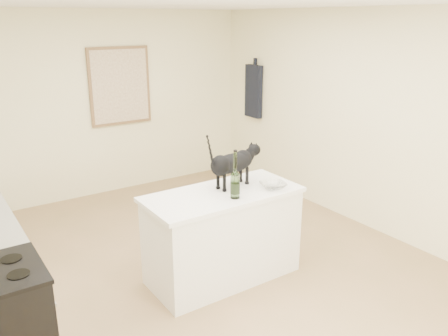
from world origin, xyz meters
TOP-DOWN VIEW (x-y plane):
  - floor at (0.00, 0.00)m, footprint 5.50×5.50m
  - ceiling at (0.00, 0.00)m, footprint 5.50×5.50m
  - wall_back at (0.00, 2.75)m, footprint 4.50×0.00m
  - wall_right at (2.25, 0.00)m, footprint 0.00×5.50m
  - island_base at (0.10, -0.20)m, footprint 1.44×0.67m
  - island_top at (0.10, -0.20)m, footprint 1.50×0.70m
  - stove at (-1.95, -0.60)m, footprint 0.60×0.60m
  - artwork_frame at (0.30, 2.72)m, footprint 0.90×0.03m
  - artwork_canvas at (0.30, 2.70)m, footprint 0.82×0.00m
  - hanging_garment at (2.19, 2.05)m, footprint 0.08×0.34m
  - black_cat at (0.26, -0.12)m, footprint 0.63×0.27m
  - wine_bottle at (0.12, -0.38)m, footprint 0.11×0.11m
  - glass_bowl at (0.56, -0.39)m, footprint 0.30×0.30m

SIDE VIEW (x-z plane):
  - floor at x=0.00m, z-range 0.00..0.00m
  - island_base at x=0.10m, z-range 0.00..0.86m
  - stove at x=-1.95m, z-range 0.00..0.90m
  - island_top at x=0.10m, z-range 0.86..0.90m
  - glass_bowl at x=0.56m, z-range 0.90..0.96m
  - wine_bottle at x=0.12m, z-range 0.90..1.30m
  - black_cat at x=0.26m, z-range 0.90..1.33m
  - wall_back at x=0.00m, z-range -0.95..3.55m
  - wall_right at x=2.25m, z-range -1.45..4.05m
  - hanging_garment at x=2.19m, z-range 1.00..1.80m
  - artwork_frame at x=0.30m, z-range 1.00..2.10m
  - artwork_canvas at x=0.30m, z-range 1.04..2.06m
  - ceiling at x=0.00m, z-range 2.60..2.60m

